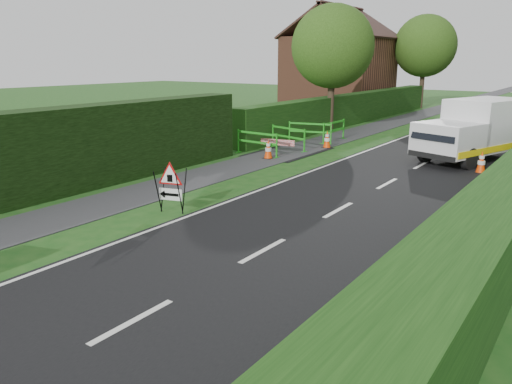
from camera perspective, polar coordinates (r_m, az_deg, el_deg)
The scene contains 18 objects.
ground at distance 11.21m, azimuth -12.80°, elevation -5.48°, with size 120.00×120.00×0.00m, color #174714.
footpath at distance 43.53m, azimuth 20.64°, elevation 8.95°, with size 2.00×90.00×0.02m, color #2D2D30.
hedge_west_near at distance 15.16m, azimuth -25.68°, elevation -1.25°, with size 1.10×18.00×2.50m, color black.
hedge_west_far at distance 31.94m, azimuth 11.04°, elevation 7.77°, with size 1.00×24.00×1.80m, color #14380F.
house_west at distance 41.08m, azimuth 9.44°, elevation 13.44°, with size 7.50×7.40×7.88m.
tree_nw at distance 27.93m, azimuth 8.77°, elevation 16.10°, with size 4.40×4.40×6.70m.
tree_fw at distance 42.84m, azimuth 18.76°, elevation 15.51°, with size 4.80×4.80×7.24m.
triangle_sign at distance 12.83m, azimuth -9.91°, elevation 0.94°, with size 0.96×0.96×1.13m.
works_van at distance 21.20m, azimuth 23.82°, elevation 6.64°, with size 3.50×5.49×2.35m.
traffic_cone_0 at distance 18.96m, azimuth 24.37°, elevation 3.13°, with size 0.38×0.38×0.79m.
traffic_cone_3 at distance 19.83m, azimuth 1.41°, elevation 4.93°, with size 0.38×0.38×0.79m.
traffic_cone_4 at distance 22.50m, azimuth 8.13°, elevation 5.98°, with size 0.38×0.38×0.79m.
ped_barrier_0 at distance 20.49m, azimuth 0.11°, elevation 5.93°, with size 2.08×0.47×1.00m.
ped_barrier_1 at distance 21.98m, azimuth 3.69°, elevation 6.52°, with size 2.08×0.87×1.00m.
ped_barrier_2 at distance 23.66m, azimuth 6.18°, elevation 7.06°, with size 2.08×0.85×1.00m.
ped_barrier_3 at distance 24.31m, azimuth 8.91°, elevation 7.18°, with size 0.41×2.07×1.00m.
redwhite_plank at distance 21.21m, azimuth 2.46°, elevation 4.50°, with size 1.50×0.04×0.25m, color red.
hatchback_car at distance 34.67m, azimuth 25.48°, elevation 8.14°, with size 1.40×3.47×1.18m, color silver.
Camera 1 is at (7.90, -6.97, 3.84)m, focal length 35.00 mm.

